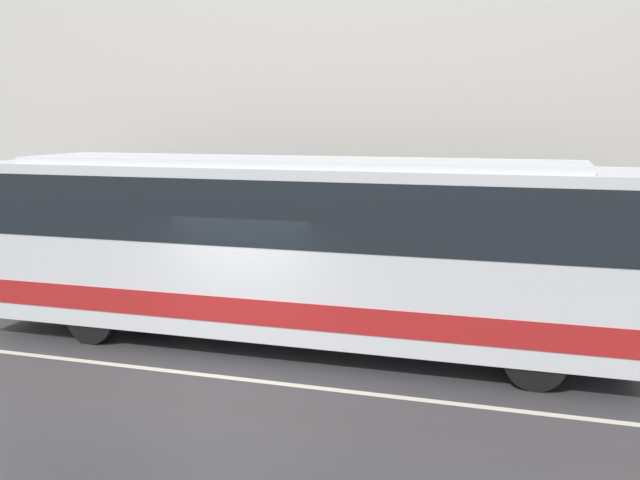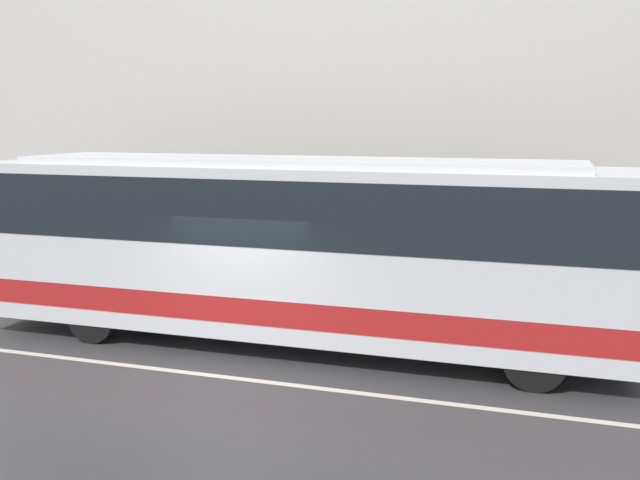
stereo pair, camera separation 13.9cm
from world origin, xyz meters
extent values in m
plane|color=#38383A|center=(0.00, 0.00, 0.00)|extent=(60.00, 60.00, 0.00)
cube|color=gray|center=(0.00, 5.25, 0.07)|extent=(60.00, 2.50, 0.14)
cube|color=silver|center=(0.00, 6.65, 6.73)|extent=(60.00, 0.30, 13.46)
cube|color=#2D2B28|center=(0.00, 6.48, 1.40)|extent=(60.00, 0.06, 2.80)
cube|color=beige|center=(0.00, 0.00, 0.00)|extent=(54.00, 0.14, 0.01)
cube|color=silver|center=(0.50, 2.03, 1.84)|extent=(11.97, 2.46, 2.99)
cube|color=#B21E1E|center=(0.50, 2.03, 0.90)|extent=(11.91, 2.49, 0.45)
cube|color=black|center=(0.50, 2.03, 2.59)|extent=(11.61, 2.48, 1.13)
cube|color=silver|center=(0.50, 2.03, 3.40)|extent=(10.18, 2.09, 0.12)
cylinder|color=black|center=(4.88, 0.96, 0.48)|extent=(0.96, 0.28, 0.96)
cylinder|color=black|center=(4.88, 3.11, 0.48)|extent=(0.96, 0.28, 0.96)
cylinder|color=black|center=(-3.09, 0.96, 0.48)|extent=(0.96, 0.28, 0.96)
cylinder|color=black|center=(-3.09, 3.11, 0.48)|extent=(0.96, 0.28, 0.96)
cylinder|color=#333338|center=(0.10, 6.09, 0.80)|extent=(0.36, 0.36, 1.33)
sphere|color=tan|center=(0.10, 6.09, 1.58)|extent=(0.24, 0.24, 0.24)
camera|label=1|loc=(4.80, -10.11, 4.15)|focal=40.00mm
camera|label=2|loc=(4.93, -10.07, 4.15)|focal=40.00mm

